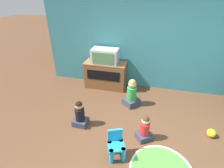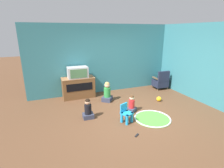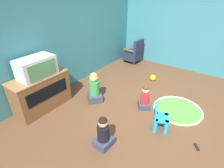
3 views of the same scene
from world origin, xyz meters
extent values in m
plane|color=brown|center=(0.00, 0.00, 0.00)|extent=(30.00, 30.00, 0.00)
cube|color=teal|center=(-0.08, 2.35, 1.34)|extent=(5.84, 0.12, 2.68)
cube|color=teal|center=(2.78, -0.29, 1.34)|extent=(0.12, 5.41, 2.68)
cube|color=brown|center=(-1.19, 2.02, 0.38)|extent=(1.16, 0.51, 0.77)
cube|color=#90603A|center=(-1.19, 2.02, 0.76)|extent=(1.19, 0.52, 0.02)
cube|color=black|center=(-1.19, 1.76, 0.48)|extent=(0.93, 0.01, 0.28)
cube|color=#B7B7BC|center=(-1.19, 2.00, 0.97)|extent=(0.72, 0.42, 0.40)
cube|color=#47754C|center=(-1.19, 1.78, 0.97)|extent=(0.59, 0.02, 0.31)
cylinder|color=brown|center=(2.54, 1.97, 0.05)|extent=(0.04, 0.04, 0.10)
cylinder|color=brown|center=(2.07, 1.99, 0.05)|extent=(0.04, 0.04, 0.10)
cylinder|color=brown|center=(2.52, 1.53, 0.05)|extent=(0.04, 0.04, 0.10)
cylinder|color=brown|center=(2.05, 1.55, 0.05)|extent=(0.04, 0.04, 0.10)
cube|color=#1E2338|center=(2.30, 1.76, 0.24)|extent=(0.57, 0.54, 0.28)
cube|color=#1E2338|center=(2.29, 1.54, 0.60)|extent=(0.53, 0.12, 0.43)
cube|color=brown|center=(2.54, 1.75, 0.48)|extent=(0.09, 0.44, 0.05)
cube|color=brown|center=(2.06, 1.77, 0.48)|extent=(0.09, 0.44, 0.05)
cylinder|color=#1E99DB|center=(-0.39, -0.47, 0.14)|extent=(0.08, 0.08, 0.28)
cylinder|color=#1E99DB|center=(-0.21, -0.39, 0.14)|extent=(0.08, 0.08, 0.28)
cylinder|color=#1E99DB|center=(-0.47, -0.30, 0.14)|extent=(0.08, 0.08, 0.28)
cylinder|color=#1E99DB|center=(-0.28, -0.22, 0.14)|extent=(0.08, 0.08, 0.28)
cube|color=#1E99DB|center=(-0.34, -0.35, 0.26)|extent=(0.36, 0.36, 0.04)
cube|color=#1E99DB|center=(-0.39, -0.24, 0.40)|extent=(0.25, 0.13, 0.24)
cylinder|color=green|center=(0.44, -0.44, 0.01)|extent=(1.04, 1.04, 0.01)
torus|color=silver|center=(0.44, -0.44, 0.01)|extent=(1.04, 1.04, 0.04)
cube|color=#33384C|center=(0.09, 0.20, 0.06)|extent=(0.37, 0.36, 0.12)
cylinder|color=red|center=(0.09, 0.20, 0.25)|extent=(0.18, 0.18, 0.26)
sphere|color=beige|center=(0.09, 0.20, 0.45)|extent=(0.15, 0.15, 0.15)
sphere|color=#472D19|center=(0.09, 0.20, 0.48)|extent=(0.14, 0.14, 0.14)
cube|color=#33384C|center=(-0.32, 1.28, 0.08)|extent=(0.47, 0.48, 0.16)
cylinder|color=#2D8C3F|center=(-0.32, 1.28, 0.33)|extent=(0.24, 0.24, 0.34)
sphere|color=#D8AD8C|center=(-0.32, 1.28, 0.59)|extent=(0.19, 0.19, 0.19)
sphere|color=tan|center=(-0.32, 1.28, 0.62)|extent=(0.18, 0.18, 0.18)
cube|color=#33384C|center=(-1.27, 0.28, 0.07)|extent=(0.31, 0.28, 0.13)
cylinder|color=black|center=(-1.27, 0.28, 0.27)|extent=(0.20, 0.20, 0.28)
sphere|color=tan|center=(-1.27, 0.28, 0.49)|extent=(0.16, 0.16, 0.16)
sphere|color=black|center=(-1.27, 0.28, 0.52)|extent=(0.15, 0.15, 0.15)
sphere|color=yellow|center=(1.39, 0.57, 0.09)|extent=(0.17, 0.17, 0.17)
cube|color=black|center=(-0.40, -1.03, 0.01)|extent=(0.15, 0.12, 0.02)
camera|label=1|loc=(0.09, -2.38, 2.61)|focal=28.00mm
camera|label=2|loc=(-2.30, -4.20, 2.42)|focal=28.00mm
camera|label=3|loc=(-2.88, -1.06, 2.37)|focal=28.00mm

